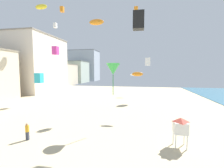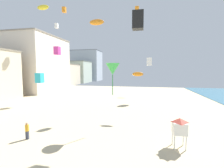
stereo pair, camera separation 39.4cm
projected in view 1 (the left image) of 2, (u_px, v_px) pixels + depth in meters
name	position (u px, v px, depth m)	size (l,w,h in m)	color
boardwalk_hotel_mid	(28.00, 64.00, 49.67)	(18.22, 18.95, 17.18)	silver
boardwalk_hotel_far	(59.00, 75.00, 68.69)	(12.69, 12.81, 9.32)	beige
boardwalk_hotel_distant	(73.00, 72.00, 83.08)	(14.25, 13.07, 11.35)	#B7C6B2
boardwalk_hotel_furthest	(84.00, 66.00, 98.79)	(17.92, 13.33, 18.97)	#ADB7C1
kite_flyer	(27.00, 130.00, 14.49)	(0.34, 0.34, 1.64)	#383D4C
lifeguard_stand	(181.00, 126.00, 13.12)	(1.10, 1.10, 2.55)	white
kite_cyan_box	(39.00, 78.00, 18.21)	(0.74, 0.74, 1.17)	#2DB7CC
kite_green_delta	(113.00, 69.00, 16.71)	(1.52, 1.52, 3.46)	green
kite_orange_parafoil	(137.00, 74.00, 21.33)	(1.51, 0.42, 0.59)	orange
kite_white_parafoil	(134.00, 74.00, 39.55)	(1.83, 0.51, 0.71)	white
kite_black_box	(139.00, 21.00, 15.56)	(1.11, 1.11, 1.74)	black
kite_white_box	(55.00, 25.00, 25.61)	(0.50, 0.50, 0.78)	white
kite_orange_box	(136.00, 10.00, 25.62)	(0.62, 0.62, 0.98)	orange
kite_white_box_2	(148.00, 62.00, 32.94)	(1.04, 1.04, 1.63)	white
kite_orange_box_2	(62.00, 9.00, 40.26)	(0.86, 0.86, 1.36)	orange
kite_magenta_box	(55.00, 51.00, 31.36)	(1.05, 1.05, 1.65)	#DB3D9E
kite_orange_parafoil_2	(97.00, 22.00, 19.87)	(1.93, 0.54, 0.75)	orange
kite_yellow_parafoil	(41.00, 7.00, 29.22)	(2.43, 0.67, 0.94)	yellow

